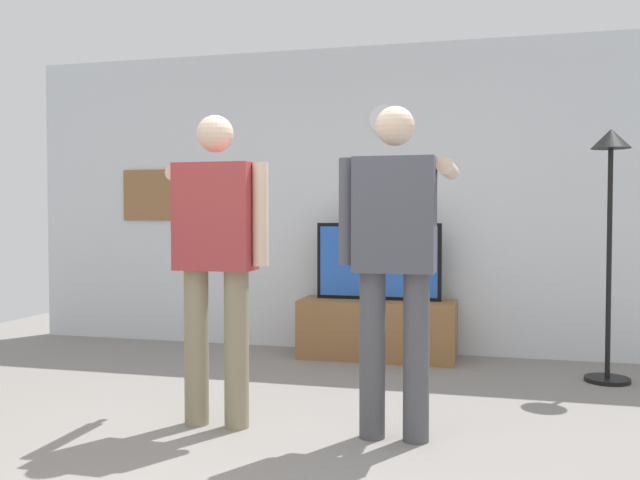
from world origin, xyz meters
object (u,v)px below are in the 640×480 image
object	(u,v)px
television	(378,261)
person_standing_nearer_couch	(395,250)
wall_clock	(383,119)
floor_lamp	(610,201)
tv_stand	(377,329)
framed_picture	(157,195)
person_standing_nearer_lamp	(217,249)

from	to	relation	value
television	person_standing_nearer_couch	bearing A→B (deg)	-78.13
wall_clock	floor_lamp	bearing A→B (deg)	-21.21
tv_stand	person_standing_nearer_couch	distance (m)	2.23
wall_clock	framed_picture	world-z (taller)	wall_clock
television	person_standing_nearer_lamp	distance (m)	2.19
person_standing_nearer_lamp	tv_stand	bearing A→B (deg)	74.12
tv_stand	person_standing_nearer_lamp	bearing A→B (deg)	-105.88
framed_picture	television	bearing A→B (deg)	-6.46
framed_picture	tv_stand	bearing A→B (deg)	-7.65
television	person_standing_nearer_couch	size ratio (longest dim) A/B	0.59
wall_clock	person_standing_nearer_couch	xyz separation A→B (m)	(0.44, -2.33, -1.03)
tv_stand	person_standing_nearer_lamp	size ratio (longest dim) A/B	0.74
television	person_standing_nearer_lamp	world-z (taller)	person_standing_nearer_lamp
wall_clock	person_standing_nearer_couch	world-z (taller)	wall_clock
tv_stand	television	xyz separation A→B (m)	(-0.00, 0.05, 0.57)
tv_stand	floor_lamp	bearing A→B (deg)	-12.57
framed_picture	person_standing_nearer_lamp	size ratio (longest dim) A/B	0.38
television	person_standing_nearer_lamp	size ratio (longest dim) A/B	0.60
tv_stand	television	size ratio (longest dim) A/B	1.24
wall_clock	tv_stand	bearing A→B (deg)	-90.00
television	framed_picture	size ratio (longest dim) A/B	1.55
wall_clock	person_standing_nearer_couch	distance (m)	2.58
person_standing_nearer_lamp	person_standing_nearer_couch	world-z (taller)	person_standing_nearer_couch
tv_stand	framed_picture	xyz separation A→B (m)	(-2.20, 0.30, 1.16)
tv_stand	television	world-z (taller)	television
framed_picture	person_standing_nearer_lamp	bearing A→B (deg)	-55.56
framed_picture	person_standing_nearer_couch	bearing A→B (deg)	-41.55
television	framed_picture	world-z (taller)	framed_picture
floor_lamp	person_standing_nearer_couch	xyz separation A→B (m)	(-1.32, -1.65, -0.28)
person_standing_nearer_couch	television	bearing A→B (deg)	101.87
tv_stand	wall_clock	distance (m)	1.83
television	floor_lamp	size ratio (longest dim) A/B	0.58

